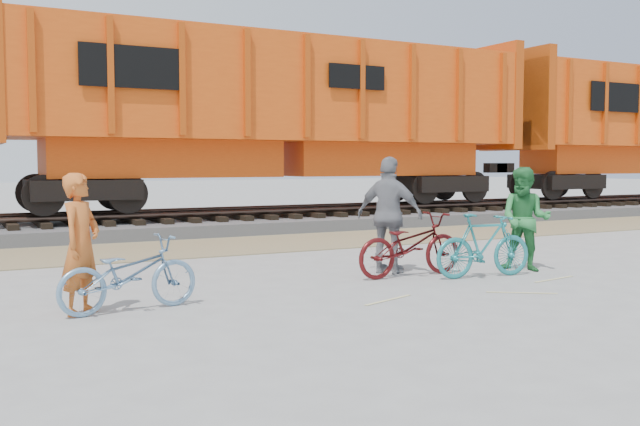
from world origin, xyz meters
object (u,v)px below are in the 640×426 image
at_px(person_solo, 81,244).
at_px(person_man, 525,219).
at_px(bicycle_blue, 129,274).
at_px(bicycle_teal, 484,245).
at_px(hopper_car_center, 280,113).
at_px(person_woman, 390,215).
at_px(bicycle_maroon, 410,245).

height_order(person_solo, person_man, person_man).
bearing_deg(person_solo, person_man, -49.83).
distance_m(bicycle_blue, person_man, 6.19).
bearing_deg(bicycle_teal, hopper_car_center, 2.08).
bearing_deg(bicycle_teal, person_woman, 53.01).
bearing_deg(person_solo, bicycle_teal, -51.71).
bearing_deg(hopper_car_center, person_man, -88.88).
xyz_separation_m(bicycle_blue, bicycle_maroon, (4.27, 0.58, 0.04)).
distance_m(bicycle_teal, person_man, 1.07).
bearing_deg(bicycle_blue, person_man, -96.71).
bearing_deg(bicycle_blue, bicycle_teal, -98.58).
distance_m(bicycle_maroon, person_man, 1.98).
distance_m(hopper_car_center, bicycle_maroon, 8.93).
height_order(bicycle_maroon, person_woman, person_woman).
xyz_separation_m(bicycle_teal, person_solo, (-5.68, 0.11, 0.31)).
relative_size(bicycle_maroon, person_solo, 1.14).
xyz_separation_m(bicycle_teal, person_woman, (-1.01, 0.98, 0.42)).
xyz_separation_m(bicycle_blue, person_man, (6.18, 0.19, 0.38)).
xyz_separation_m(hopper_car_center, person_woman, (-1.84, -7.99, -2.11)).
distance_m(bicycle_blue, bicycle_teal, 5.18).
height_order(hopper_car_center, person_woman, hopper_car_center).
bearing_deg(hopper_car_center, person_solo, -126.29).
xyz_separation_m(bicycle_teal, person_man, (1.00, 0.20, 0.34)).
distance_m(bicycle_maroon, person_solo, 4.81).
bearing_deg(bicycle_maroon, person_woman, 12.85).
bearing_deg(bicycle_teal, bicycle_blue, 97.25).
distance_m(person_man, person_woman, 2.16).
bearing_deg(hopper_car_center, person_woman, -102.95).
bearing_deg(person_woman, bicycle_teal, -168.67).
distance_m(hopper_car_center, bicycle_blue, 11.09).
relative_size(bicycle_blue, bicycle_maroon, 0.91).
bearing_deg(bicycle_maroon, person_solo, 94.51).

